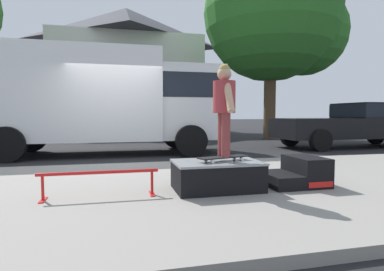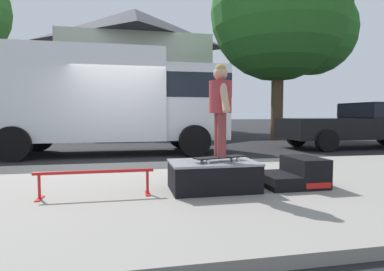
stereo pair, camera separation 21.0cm
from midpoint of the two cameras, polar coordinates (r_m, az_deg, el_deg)
ground_plane at (r=7.71m, az=-14.19°, el=-5.19°), size 140.00×140.00×0.00m
sidewalk_slab at (r=4.76m, az=-14.65°, el=-10.06°), size 50.00×5.00×0.12m
skate_box at (r=4.53m, az=3.19°, el=-7.04°), size 1.23×0.80×0.41m
kicker_ramp at (r=5.06m, az=17.42°, el=-6.54°), size 0.88×0.75×0.43m
grind_rail at (r=4.30m, az=-17.75°, el=-7.20°), size 1.52×0.28×0.35m
skateboard at (r=4.49m, az=4.42°, el=-3.95°), size 0.80×0.41×0.07m
skater_kid at (r=4.46m, az=4.47°, el=5.95°), size 0.31×0.67×1.29m
box_truck at (r=9.84m, az=-15.79°, el=6.63°), size 6.91×2.63×3.05m
pickup_truck_black at (r=12.94m, az=27.11°, el=2.07°), size 5.70×2.09×1.61m
street_tree_main at (r=16.48m, az=14.93°, el=19.81°), size 6.99×6.35×9.13m
house_behind at (r=22.48m, az=-11.94°, el=11.51°), size 9.54×8.23×8.40m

